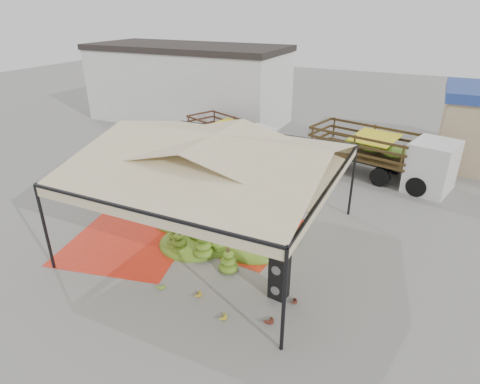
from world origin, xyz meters
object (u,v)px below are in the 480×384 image
at_px(truck_right, 386,151).
at_px(truck_left, 232,134).
at_px(vendor, 277,168).
at_px(banana_heap, 218,218).
at_px(speaker_stack, 279,277).

bearing_deg(truck_right, truck_left, -164.21).
height_order(vendor, truck_left, truck_left).
height_order(banana_heap, speaker_stack, speaker_stack).
bearing_deg(vendor, banana_heap, 96.73).
distance_m(banana_heap, speaker_stack, 4.15).
distance_m(banana_heap, truck_left, 8.90).
xyz_separation_m(banana_heap, truck_right, (4.84, 8.32, 0.77)).
distance_m(speaker_stack, truck_left, 12.63).
distance_m(vendor, truck_right, 5.49).
height_order(speaker_stack, truck_left, truck_left).
bearing_deg(vendor, truck_right, -131.44).
bearing_deg(truck_left, vendor, -14.65).
height_order(vendor, truck_right, truck_right).
bearing_deg(banana_heap, speaker_stack, -35.79).
relative_size(vendor, truck_right, 0.27).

